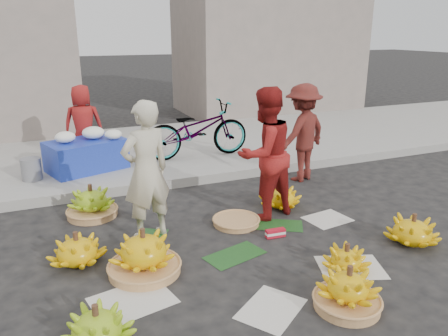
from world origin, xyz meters
name	(u,v)px	position (x,y,z in m)	size (l,w,h in m)	color
ground	(236,246)	(0.00, 0.00, 0.00)	(80.00, 80.00, 0.00)	black
curb	(178,181)	(0.00, 2.20, 0.07)	(40.00, 0.25, 0.15)	gray
sidewalk	(147,150)	(0.00, 4.30, 0.06)	(40.00, 4.00, 0.12)	gray
building_right	(268,24)	(4.50, 7.70, 2.50)	(5.00, 3.00, 5.00)	gray
newspaper_scatter	(269,281)	(0.00, -0.80, 0.00)	(3.20, 1.80, 0.00)	silver
banana_leaves	(221,239)	(-0.10, 0.20, 0.00)	(2.00, 1.00, 0.00)	#164217
banana_bunch_0	(144,254)	(-1.09, -0.16, 0.21)	(0.83, 0.83, 0.49)	#AF7A49
banana_bunch_1	(97,327)	(-1.66, -1.05, 0.15)	(0.60, 0.60, 0.34)	#71A417
banana_bunch_2	(348,290)	(0.43, -1.44, 0.17)	(0.65, 0.65, 0.41)	#AF7A49
banana_bunch_3	(346,258)	(0.84, -0.90, 0.12)	(0.45, 0.45, 0.28)	yellow
banana_bunch_4	(413,231)	(1.88, -0.74, 0.16)	(0.73, 0.73, 0.37)	yellow
banana_bunch_5	(280,196)	(1.04, 0.81, 0.15)	(0.68, 0.68, 0.35)	yellow
banana_bunch_6	(77,250)	(-1.69, 0.28, 0.16)	(0.66, 0.66, 0.36)	yellow
banana_bunch_7	(91,203)	(-1.40, 1.49, 0.19)	(0.70, 0.70, 0.44)	#AF7A49
basket_spare	(236,222)	(0.25, 0.53, 0.03)	(0.58, 0.58, 0.07)	#AF7A49
incense_stack	(275,233)	(0.52, 0.01, 0.05)	(0.24, 0.08, 0.10)	red
vendor_cream	(146,171)	(-0.84, 0.62, 0.81)	(0.60, 0.39, 1.63)	beige
vendor_red	(265,154)	(0.68, 0.64, 0.85)	(0.82, 0.64, 1.69)	#A41E19
man_striped	(302,133)	(1.93, 1.71, 0.78)	(1.01, 0.58, 1.56)	maroon
flower_table	(87,153)	(-1.26, 3.22, 0.41)	(1.37, 1.08, 0.70)	#1A2FAB
grey_bucket	(31,169)	(-2.11, 3.01, 0.29)	(0.30, 0.30, 0.34)	slate
flower_vendor	(83,124)	(-1.22, 3.74, 0.79)	(0.66, 0.43, 1.35)	#A41E19
bicycle	(197,130)	(0.70, 3.24, 0.63)	(1.93, 0.67, 1.01)	gray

